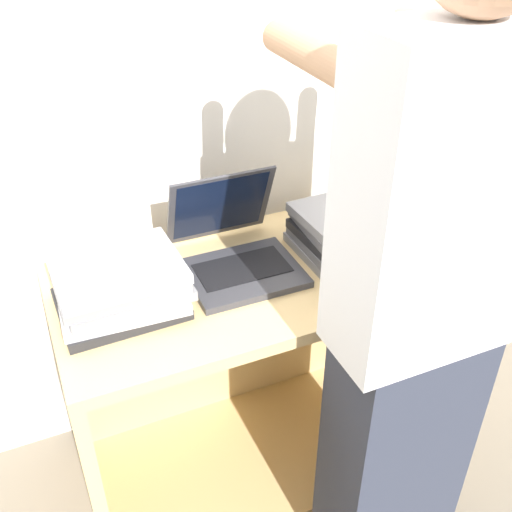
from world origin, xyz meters
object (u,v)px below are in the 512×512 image
(laptop_stack_left, at_px, (120,286))
(laptop_stack_right, at_px, (352,230))
(person, at_px, (417,321))
(laptop_open, at_px, (236,250))

(laptop_stack_left, relative_size, laptop_stack_right, 1.02)
(laptop_stack_right, bearing_deg, person, -104.28)
(laptop_open, xyz_separation_m, laptop_stack_left, (-0.34, -0.06, 0.02))
(laptop_open, height_order, laptop_stack_left, laptop_open)
(laptop_open, xyz_separation_m, person, (0.23, -0.52, 0.06))
(laptop_stack_right, bearing_deg, laptop_open, 170.64)
(laptop_stack_left, bearing_deg, person, -38.90)
(laptop_open, relative_size, person, 0.20)
(laptop_open, distance_m, person, 0.57)
(laptop_open, height_order, person, person)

